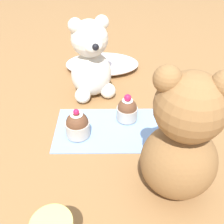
# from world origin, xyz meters

# --- Properties ---
(ground_plane) EXTENTS (4.00, 4.00, 0.00)m
(ground_plane) POSITION_xyz_m (0.00, 0.00, 0.00)
(ground_plane) COLOR olive
(knitted_placemat) EXTENTS (0.27, 0.17, 0.01)m
(knitted_placemat) POSITION_xyz_m (0.00, 0.00, 0.00)
(knitted_placemat) COLOR #7A9ED1
(knitted_placemat) RESTS_ON ground_plane
(tulle_cloth) EXTENTS (0.25, 0.16, 0.04)m
(tulle_cloth) POSITION_xyz_m (-0.03, 0.32, 0.02)
(tulle_cloth) COLOR silver
(tulle_cloth) RESTS_ON ground_plane
(teddy_bear_cream) EXTENTS (0.14, 0.14, 0.23)m
(teddy_bear_cream) POSITION_xyz_m (-0.05, 0.16, 0.11)
(teddy_bear_cream) COLOR silver
(teddy_bear_cream) RESTS_ON ground_plane
(teddy_bear_tan) EXTENTS (0.16, 0.15, 0.27)m
(teddy_bear_tan) POSITION_xyz_m (0.12, -0.17, 0.12)
(teddy_bear_tan) COLOR olive
(teddy_bear_tan) RESTS_ON ground_plane
(cupcake_near_cream_bear) EXTENTS (0.05, 0.05, 0.07)m
(cupcake_near_cream_bear) POSITION_xyz_m (0.04, 0.04, 0.03)
(cupcake_near_cream_bear) COLOR #B2ADA3
(cupcake_near_cream_bear) RESTS_ON knitted_placemat
(cupcake_near_tan_bear) EXTENTS (0.06, 0.06, 0.07)m
(cupcake_near_tan_bear) POSITION_xyz_m (-0.08, -0.02, 0.03)
(cupcake_near_tan_bear) COLOR #B2ADA3
(cupcake_near_tan_bear) RESTS_ON knitted_placemat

